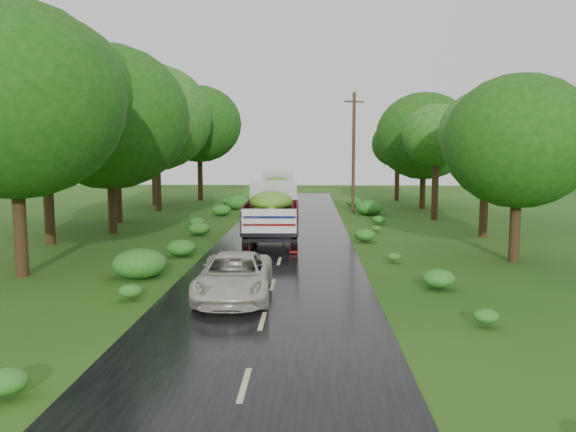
# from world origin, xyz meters

# --- Properties ---
(ground) EXTENTS (120.00, 120.00, 0.00)m
(ground) POSITION_xyz_m (0.00, 0.00, 0.00)
(ground) COLOR #13410E
(ground) RESTS_ON ground
(road) EXTENTS (6.50, 80.00, 0.02)m
(road) POSITION_xyz_m (0.00, 5.00, 0.01)
(road) COLOR black
(road) RESTS_ON ground
(road_lines) EXTENTS (0.12, 69.60, 0.00)m
(road_lines) POSITION_xyz_m (0.00, 6.00, 0.02)
(road_lines) COLOR #BFB78C
(road_lines) RESTS_ON road
(truck_near) EXTENTS (2.59, 6.86, 2.86)m
(truck_near) POSITION_xyz_m (-0.58, 12.67, 1.62)
(truck_near) COLOR black
(truck_near) RESTS_ON ground
(truck_far) EXTENTS (2.57, 6.84, 2.85)m
(truck_far) POSITION_xyz_m (-1.23, 27.56, 1.61)
(truck_far) COLOR black
(truck_far) RESTS_ON ground
(car) EXTENTS (2.31, 4.72, 1.29)m
(car) POSITION_xyz_m (-1.03, 2.33, 0.67)
(car) COLOR beige
(car) RESTS_ON road
(utility_pole) EXTENTS (1.42, 0.66, 8.52)m
(utility_pole) POSITION_xyz_m (4.30, 26.19, 4.38)
(utility_pole) COLOR #382616
(utility_pole) RESTS_ON ground
(trees_left) EXTENTS (6.87, 35.38, 9.06)m
(trees_left) POSITION_xyz_m (-10.14, 20.94, 6.54)
(trees_left) COLOR black
(trees_left) RESTS_ON ground
(trees_right) EXTENTS (4.31, 31.56, 7.29)m
(trees_right) POSITION_xyz_m (9.59, 22.51, 5.19)
(trees_right) COLOR black
(trees_right) RESTS_ON ground
(shrubs) EXTENTS (11.90, 44.00, 0.70)m
(shrubs) POSITION_xyz_m (0.00, 14.00, 0.35)
(shrubs) COLOR #17621D
(shrubs) RESTS_ON ground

